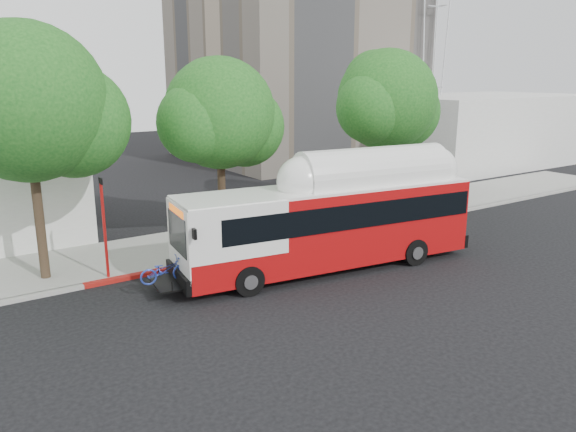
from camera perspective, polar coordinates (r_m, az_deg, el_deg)
name	(u,v)px	position (r m, az deg, el deg)	size (l,w,h in m)	color
ground	(316,277)	(22.45, 2.84, -6.18)	(120.00, 120.00, 0.00)	black
sidewalk	(237,237)	(27.64, -5.23, -2.11)	(60.00, 5.00, 0.15)	gray
curb_strip	(264,250)	(25.48, -2.40, -3.48)	(60.00, 0.30, 0.15)	gray
red_curb_segment	(204,262)	(24.14, -8.51, -4.64)	(10.00, 0.32, 0.16)	maroon
street_tree_left	(41,108)	(22.80, -23.84, 9.98)	(6.67, 5.80, 9.74)	#2D2116
street_tree_mid	(227,118)	(25.93, -6.21, 9.91)	(5.75, 5.00, 8.62)	#2D2116
street_tree_right	(392,104)	(31.69, 10.52, 11.17)	(6.21, 5.40, 9.18)	#2D2116
horizon_block	(477,129)	(54.03, 18.65, 8.38)	(20.00, 12.00, 6.00)	silver
transit_bus	(330,225)	(22.90, 4.30, -0.94)	(13.56, 4.26, 3.95)	#A30B0D
signal_pole	(105,229)	(22.52, -18.14, -1.26)	(0.12, 0.38, 4.06)	#B31413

